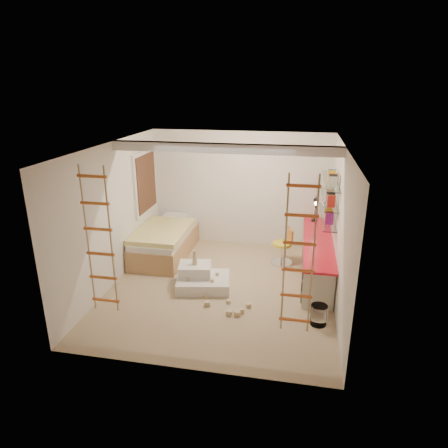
% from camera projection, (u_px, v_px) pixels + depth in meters
% --- Properties ---
extents(floor, '(4.50, 4.50, 0.00)m').
position_uv_depth(floor, '(221.00, 288.00, 7.36)').
color(floor, tan).
rests_on(floor, ground).
extents(ceiling_beam, '(4.00, 0.18, 0.16)m').
position_uv_depth(ceiling_beam, '(224.00, 148.00, 6.79)').
color(ceiling_beam, white).
rests_on(ceiling_beam, ceiling).
extents(window_frame, '(0.06, 1.15, 1.35)m').
position_uv_depth(window_frame, '(145.00, 182.00, 8.58)').
color(window_frame, white).
rests_on(window_frame, wall_left).
extents(window_blind, '(0.02, 1.00, 1.20)m').
position_uv_depth(window_blind, '(147.00, 183.00, 8.57)').
color(window_blind, '#4C2D1E').
rests_on(window_blind, window_frame).
extents(rope_ladder_left, '(0.41, 0.04, 2.13)m').
position_uv_depth(rope_ladder_left, '(99.00, 242.00, 5.47)').
color(rope_ladder_left, orange).
rests_on(rope_ladder_left, ceiling).
extents(rope_ladder_right, '(0.41, 0.04, 2.13)m').
position_uv_depth(rope_ladder_right, '(299.00, 257.00, 4.99)').
color(rope_ladder_right, '#E15726').
rests_on(rope_ladder_right, ceiling).
extents(waste_bin, '(0.26, 0.26, 0.33)m').
position_uv_depth(waste_bin, '(319.00, 315.00, 6.21)').
color(waste_bin, white).
rests_on(waste_bin, floor).
extents(desk, '(0.56, 2.80, 0.75)m').
position_uv_depth(desk, '(317.00, 256.00, 7.71)').
color(desk, red).
rests_on(desk, floor).
extents(shelves, '(0.25, 1.80, 0.71)m').
position_uv_depth(shelves, '(329.00, 199.00, 7.57)').
color(shelves, white).
rests_on(shelves, wall_right).
extents(bed, '(1.02, 2.00, 0.69)m').
position_uv_depth(bed, '(165.00, 241.00, 8.65)').
color(bed, '#AD7F51').
rests_on(bed, floor).
extents(task_lamp, '(0.14, 0.36, 0.57)m').
position_uv_depth(task_lamp, '(316.00, 206.00, 8.37)').
color(task_lamp, black).
rests_on(task_lamp, desk).
extents(swivel_chair, '(0.57, 0.57, 0.77)m').
position_uv_depth(swivel_chair, '(283.00, 251.00, 8.26)').
color(swivel_chair, gold).
rests_on(swivel_chair, floor).
extents(play_platform, '(1.07, 0.90, 0.42)m').
position_uv_depth(play_platform, '(201.00, 279.00, 7.35)').
color(play_platform, silver).
rests_on(play_platform, floor).
extents(toy_blocks, '(1.21, 1.01, 0.69)m').
position_uv_depth(toy_blocks, '(216.00, 289.00, 6.92)').
color(toy_blocks, '#CCB284').
rests_on(toy_blocks, floor).
extents(books, '(0.14, 0.70, 0.92)m').
position_uv_depth(books, '(330.00, 191.00, 7.52)').
color(books, '#8C1E7F').
rests_on(books, shelves).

